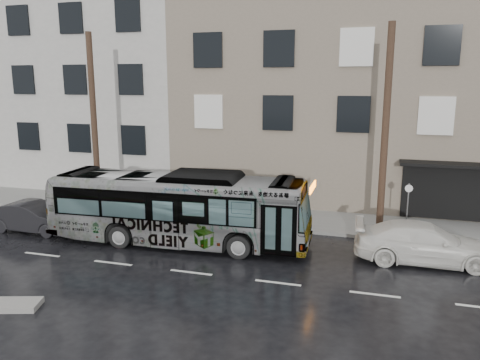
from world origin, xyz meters
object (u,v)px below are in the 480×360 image
(utility_pole_front, at_px, (385,133))
(sign_post, at_px, (407,211))
(bus, at_px, (178,208))
(dark_sedan, at_px, (34,217))
(utility_pole_rear, at_px, (94,125))
(white_sedan, at_px, (424,243))

(utility_pole_front, height_order, sign_post, utility_pole_front)
(sign_post, bearing_deg, bus, -162.16)
(dark_sedan, bearing_deg, utility_pole_rear, -19.74)
(white_sedan, bearing_deg, bus, 91.03)
(utility_pole_rear, xyz_separation_m, bus, (5.80, -2.99, -3.10))
(utility_pole_rear, relative_size, dark_sedan, 2.14)
(dark_sedan, bearing_deg, white_sedan, -85.95)
(utility_pole_front, distance_m, white_sedan, 4.83)
(bus, bearing_deg, dark_sedan, 90.70)
(utility_pole_front, bearing_deg, sign_post, 0.00)
(dark_sedan, bearing_deg, bus, -86.33)
(utility_pole_rear, distance_m, dark_sedan, 5.36)
(sign_post, relative_size, dark_sedan, 0.57)
(utility_pole_front, bearing_deg, dark_sedan, -167.48)
(dark_sedan, bearing_deg, utility_pole_front, -76.99)
(bus, relative_size, dark_sedan, 2.64)
(utility_pole_front, distance_m, sign_post, 3.48)
(sign_post, xyz_separation_m, dark_sedan, (-16.35, -3.39, -0.66))
(bus, bearing_deg, utility_pole_front, -72.44)
(utility_pole_front, distance_m, bus, 9.27)
(bus, height_order, white_sedan, bus)
(white_sedan, distance_m, dark_sedan, 16.92)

